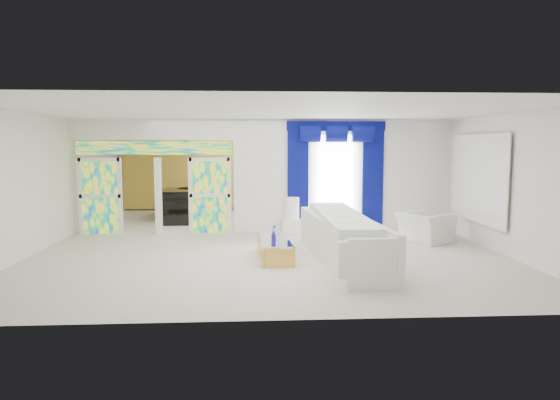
{
  "coord_description": "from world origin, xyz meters",
  "views": [
    {
      "loc": [
        -0.39,
        -12.61,
        2.32
      ],
      "look_at": [
        0.3,
        -1.2,
        1.1
      ],
      "focal_mm": 32.98,
      "sensor_mm": 36.0,
      "label": 1
    }
  ],
  "objects": [
    {
      "name": "dividing_header",
      "position": [
        -2.85,
        1.0,
        2.73
      ],
      "size": [
        4.3,
        0.18,
        0.55
      ],
      "primitive_type": "cube",
      "color": "white",
      "rests_on": "dividing_wall"
    },
    {
      "name": "grand_piano",
      "position": [
        -2.52,
        4.01,
        0.45
      ],
      "size": [
        1.38,
        1.8,
        0.9
      ],
      "primitive_type": "cube",
      "rotation": [
        0.0,
        0.0,
        -0.01
      ],
      "color": "black",
      "rests_on": "ground"
    },
    {
      "name": "piano_bench",
      "position": [
        -2.52,
        2.41,
        0.15
      ],
      "size": [
        0.9,
        0.36,
        0.3
      ],
      "primitive_type": "cube",
      "rotation": [
        0.0,
        0.0,
        -0.01
      ],
      "color": "black",
      "rests_on": "ground"
    },
    {
      "name": "chandelier",
      "position": [
        -2.3,
        3.4,
        2.65
      ],
      "size": [
        0.6,
        0.6,
        0.6
      ],
      "primitive_type": "sphere",
      "color": "gold",
      "rests_on": "ceiling"
    },
    {
      "name": "blue_drape_left",
      "position": [
        0.9,
        0.87,
        1.4
      ],
      "size": [
        0.55,
        0.1,
        2.8
      ],
      "primitive_type": "cube",
      "color": "#040D4B",
      "rests_on": "ground"
    },
    {
      "name": "white_sofa",
      "position": [
        1.48,
        -2.5,
        0.42
      ],
      "size": [
        1.25,
        4.45,
        0.84
      ],
      "primitive_type": "cube",
      "rotation": [
        0.0,
        0.0,
        0.07
      ],
      "color": "silver",
      "rests_on": "ground"
    },
    {
      "name": "blue_pelmet",
      "position": [
        1.9,
        0.87,
        2.82
      ],
      "size": [
        2.6,
        0.12,
        0.25
      ],
      "primitive_type": "cube",
      "color": "#040D4B",
      "rests_on": "dividing_wall"
    },
    {
      "name": "console_table",
      "position": [
        1.04,
        0.75,
        0.19
      ],
      "size": [
        1.16,
        0.41,
        0.38
      ],
      "primitive_type": "cube",
      "rotation": [
        0.0,
        0.0,
        0.04
      ],
      "color": "silver",
      "rests_on": "ground"
    },
    {
      "name": "wall_mirror",
      "position": [
        4.94,
        -1.0,
        1.55
      ],
      "size": [
        0.04,
        2.7,
        1.9
      ],
      "primitive_type": "cube",
      "color": "white",
      "rests_on": "ground"
    },
    {
      "name": "tv_console",
      "position": [
        -4.52,
        2.34,
        0.41
      ],
      "size": [
        0.59,
        0.54,
        0.82
      ],
      "primitive_type": "cube",
      "rotation": [
        0.0,
        0.0,
        0.04
      ],
      "color": "#A47D52",
      "rests_on": "ground"
    },
    {
      "name": "table_lamp",
      "position": [
        0.74,
        0.75,
        0.67
      ],
      "size": [
        0.36,
        0.36,
        0.58
      ],
      "primitive_type": "cylinder",
      "color": "silver",
      "rests_on": "console_table"
    },
    {
      "name": "decanters",
      "position": [
        0.15,
        -2.27,
        0.47
      ],
      "size": [
        0.23,
        1.11,
        0.2
      ],
      "color": "navy",
      "rests_on": "coffee_table"
    },
    {
      "name": "window_pane",
      "position": [
        1.9,
        0.9,
        1.45
      ],
      "size": [
        1.0,
        0.02,
        2.3
      ],
      "primitive_type": "cube",
      "color": "white",
      "rests_on": "dividing_wall"
    },
    {
      "name": "armchair",
      "position": [
        3.82,
        -0.67,
        0.36
      ],
      "size": [
        1.37,
        1.42,
        0.71
      ],
      "primitive_type": "imported",
      "rotation": [
        0.0,
        0.0,
        2.07
      ],
      "color": "silver",
      "rests_on": "ground"
    },
    {
      "name": "floor",
      "position": [
        0.0,
        0.0,
        0.0
      ],
      "size": [
        12.0,
        12.0,
        0.0
      ],
      "primitive_type": "plane",
      "color": "#B7AF9E",
      "rests_on": "ground"
    },
    {
      "name": "blue_drape_right",
      "position": [
        2.9,
        0.87,
        1.4
      ],
      "size": [
        0.55,
        0.1,
        2.8
      ],
      "primitive_type": "cube",
      "color": "#040D4B",
      "rests_on": "ground"
    },
    {
      "name": "dividing_wall",
      "position": [
        2.15,
        1.0,
        1.5
      ],
      "size": [
        5.7,
        0.18,
        3.0
      ],
      "primitive_type": "cube",
      "color": "white",
      "rests_on": "ground"
    },
    {
      "name": "gold_curtains",
      "position": [
        0.0,
        5.9,
        1.5
      ],
      "size": [
        9.7,
        0.12,
        2.9
      ],
      "primitive_type": "cube",
      "color": "gold",
      "rests_on": "ground"
    },
    {
      "name": "stained_transom",
      "position": [
        -2.85,
        1.0,
        2.25
      ],
      "size": [
        4.0,
        0.05,
        0.35
      ],
      "primitive_type": "cube",
      "color": "#994C3F",
      "rests_on": "dividing_header"
    },
    {
      "name": "stained_panel_right",
      "position": [
        -1.42,
        1.0,
        1.0
      ],
      "size": [
        0.95,
        0.04,
        2.0
      ],
      "primitive_type": "cube",
      "color": "#994C3F",
      "rests_on": "ground"
    },
    {
      "name": "coffee_table",
      "position": [
        0.13,
        -2.2,
        0.19
      ],
      "size": [
        0.7,
        1.77,
        0.39
      ],
      "primitive_type": "cube",
      "rotation": [
        0.0,
        0.0,
        0.07
      ],
      "color": "gold",
      "rests_on": "ground"
    },
    {
      "name": "stained_panel_left",
      "position": [
        -4.28,
        1.0,
        1.0
      ],
      "size": [
        0.95,
        0.04,
        2.0
      ],
      "primitive_type": "cube",
      "color": "#994C3F",
      "rests_on": "ground"
    }
  ]
}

